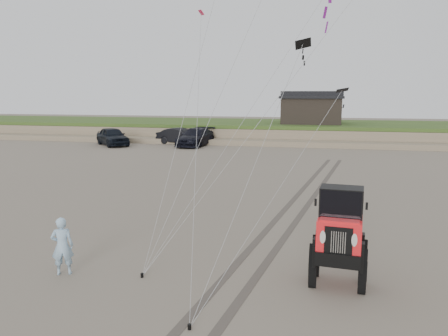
{
  "coord_description": "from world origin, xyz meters",
  "views": [
    {
      "loc": [
        2.94,
        -10.03,
        4.9
      ],
      "look_at": [
        0.08,
        3.0,
        2.6
      ],
      "focal_mm": 35.0,
      "sensor_mm": 36.0,
      "label": 1
    }
  ],
  "objects_px": {
    "truck_b": "(180,136)",
    "man": "(62,246)",
    "truck_a": "(113,136)",
    "cabin": "(311,109)",
    "jeep": "(339,247)",
    "truck_c": "(195,137)"
  },
  "relations": [
    {
      "from": "truck_c",
      "to": "man",
      "type": "height_order",
      "value": "truck_c"
    },
    {
      "from": "cabin",
      "to": "jeep",
      "type": "relative_size",
      "value": 1.17
    },
    {
      "from": "truck_a",
      "to": "truck_b",
      "type": "height_order",
      "value": "truck_a"
    },
    {
      "from": "cabin",
      "to": "man",
      "type": "bearing_deg",
      "value": -98.88
    },
    {
      "from": "truck_a",
      "to": "man",
      "type": "relative_size",
      "value": 3.1
    },
    {
      "from": "truck_b",
      "to": "jeep",
      "type": "height_order",
      "value": "jeep"
    },
    {
      "from": "truck_c",
      "to": "man",
      "type": "bearing_deg",
      "value": -75.03
    },
    {
      "from": "truck_a",
      "to": "truck_b",
      "type": "bearing_deg",
      "value": -21.03
    },
    {
      "from": "truck_b",
      "to": "man",
      "type": "bearing_deg",
      "value": -157.5
    },
    {
      "from": "truck_b",
      "to": "man",
      "type": "relative_size",
      "value": 2.88
    },
    {
      "from": "truck_b",
      "to": "man",
      "type": "xyz_separation_m",
      "value": [
        6.45,
        -30.16,
        0.04
      ]
    },
    {
      "from": "cabin",
      "to": "truck_a",
      "type": "distance_m",
      "value": 20.49
    },
    {
      "from": "truck_a",
      "to": "truck_c",
      "type": "height_order",
      "value": "truck_a"
    },
    {
      "from": "cabin",
      "to": "man",
      "type": "distance_m",
      "value": 37.47
    },
    {
      "from": "cabin",
      "to": "jeep",
      "type": "height_order",
      "value": "cabin"
    },
    {
      "from": "jeep",
      "to": "truck_a",
      "type": "bearing_deg",
      "value": 131.6
    },
    {
      "from": "truck_a",
      "to": "jeep",
      "type": "relative_size",
      "value": 0.91
    },
    {
      "from": "truck_b",
      "to": "jeep",
      "type": "bearing_deg",
      "value": -144.41
    },
    {
      "from": "cabin",
      "to": "truck_a",
      "type": "height_order",
      "value": "cabin"
    },
    {
      "from": "cabin",
      "to": "truck_b",
      "type": "relative_size",
      "value": 1.38
    },
    {
      "from": "jeep",
      "to": "truck_c",
      "type": "bearing_deg",
      "value": 118.28
    },
    {
      "from": "jeep",
      "to": "cabin",
      "type": "bearing_deg",
      "value": 97.78
    }
  ]
}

